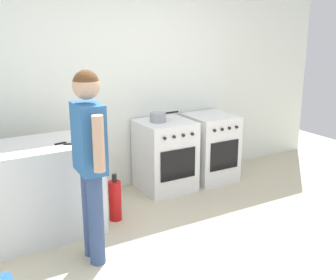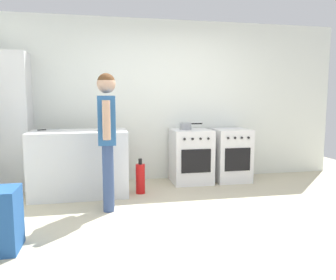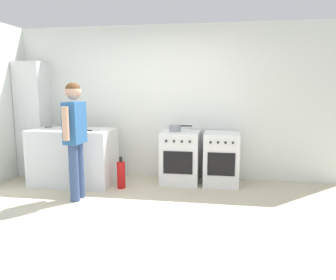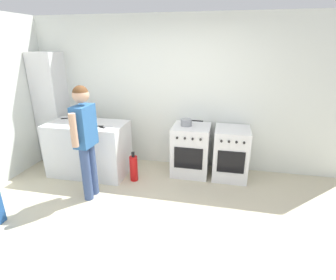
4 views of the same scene
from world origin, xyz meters
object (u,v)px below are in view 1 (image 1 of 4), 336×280
at_px(knife_paring, 73,144).
at_px(fire_extinguisher, 115,200).
at_px(knife_utility, 66,142).
at_px(person, 90,151).
at_px(pot, 158,117).
at_px(oven_right, 210,147).
at_px(oven_left, 165,155).

bearing_deg(knife_paring, fire_extinguisher, 11.22).
relative_size(knife_utility, person, 0.15).
relative_size(pot, person, 0.23).
relative_size(oven_right, person, 0.52).
distance_m(oven_left, knife_paring, 1.49).
relative_size(knife_utility, fire_extinguisher, 0.50).
relative_size(pot, knife_paring, 1.82).
height_order(oven_left, person, person).
bearing_deg(person, oven_right, 28.27).
bearing_deg(oven_right, knife_paring, -164.03).
height_order(knife_utility, person, person).
bearing_deg(oven_right, pot, 179.19).
bearing_deg(knife_paring, oven_right, 15.97).
xyz_separation_m(knife_paring, fire_extinguisher, (0.43, 0.09, -0.69)).
bearing_deg(knife_utility, fire_extinguisher, 0.29).
bearing_deg(pot, oven_right, -0.81).
relative_size(knife_paring, person, 0.12).
bearing_deg(pot, person, -138.81).
height_order(oven_left, pot, pot).
height_order(knife_paring, fire_extinguisher, knife_paring).
distance_m(knife_paring, person, 0.51).
bearing_deg(knife_paring, oven_left, 23.44).
height_order(oven_right, fire_extinguisher, oven_right).
relative_size(oven_right, knife_paring, 4.19).
distance_m(pot, knife_utility, 1.34).
distance_m(pot, person, 1.64).
relative_size(oven_right, pot, 2.30).
height_order(pot, knife_utility, pot).
xyz_separation_m(oven_right, person, (-1.99, -1.07, 0.55)).
bearing_deg(knife_utility, person, -88.60).
height_order(knife_utility, fire_extinguisher, knife_utility).
xyz_separation_m(knife_paring, person, (-0.02, -0.51, 0.07)).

